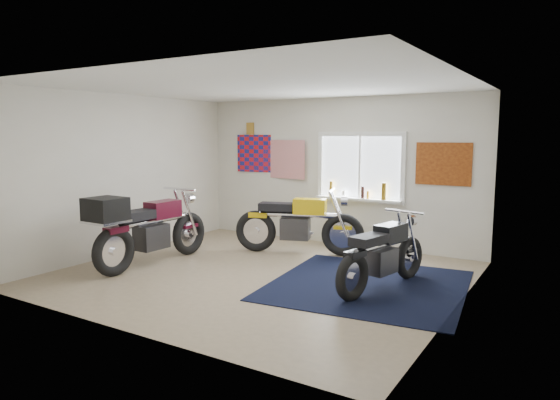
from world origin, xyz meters
The scene contains 10 objects.
ground centered at (0.00, 0.00, 0.00)m, with size 5.50×5.50×0.00m, color #9E896B.
room_shell centered at (0.00, 0.00, 1.64)m, with size 5.50×5.50×5.50m.
navy_rug centered at (1.53, 0.32, 0.01)m, with size 2.50×2.60×0.01m, color black.
window_assembly centered at (0.50, 2.47, 1.37)m, with size 1.66×0.17×1.26m.
oil_bottles centered at (0.58, 2.40, 1.03)m, with size 1.10×0.09×0.30m.
flag_display centered at (-1.90, 2.48, 2.15)m, with size 1.60×0.10×1.17m.
triumph_poster centered at (1.95, 2.48, 1.55)m, with size 0.90×0.03×0.70m, color #A54C14.
yellow_triumph centered at (-0.18, 1.43, 0.50)m, with size 2.17×0.93×1.13m.
black_chrome_bike centered at (1.75, 0.28, 0.44)m, with size 0.68×1.93×1.00m.
maroon_tourer centered at (-1.75, -0.56, 0.61)m, with size 0.69×2.29×1.17m.
Camera 1 is at (3.95, -5.87, 2.02)m, focal length 32.00 mm.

